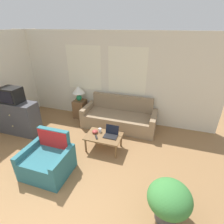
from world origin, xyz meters
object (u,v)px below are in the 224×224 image
television (11,95)px  cup_navy (100,130)px  armchair (49,161)px  coffee_table (104,137)px  laptop (111,134)px  tv_remote (96,137)px  potted_plant (169,200)px  table_lamp (78,91)px  snack_bowl (95,132)px  couch (119,118)px

television → cup_navy: 2.44m
armchair → coffee_table: (0.81, 1.01, 0.07)m
coffee_table → television: bearing=-179.3°
laptop → television: bearing=-178.0°
cup_navy → tv_remote: bearing=-88.7°
cup_navy → potted_plant: (1.65, -1.42, -0.01)m
table_lamp → tv_remote: 1.92m
laptop → table_lamp: bearing=139.6°
armchair → cup_navy: 1.33m
armchair → table_lamp: table_lamp is taller
tv_remote → television: bearing=177.7°
cup_navy → potted_plant: potted_plant is taller
armchair → television: television is taller
cup_navy → snack_bowl: bearing=-142.0°
television → tv_remote: 2.45m
couch → tv_remote: 1.32m
potted_plant → couch: bearing=120.5°
couch → television: size_ratio=4.16×
cup_navy → tv_remote: (0.01, -0.24, -0.04)m
couch → armchair: size_ratio=2.35×
couch → table_lamp: size_ratio=4.45×
armchair → cup_navy: armchair is taller
armchair → snack_bowl: size_ratio=6.33×
armchair → snack_bowl: armchair is taller
armchair → table_lamp: bearing=102.0°
armchair → table_lamp: (-0.50, 2.33, 0.64)m
tv_remote → armchair: bearing=-127.2°
couch → tv_remote: size_ratio=13.97×
table_lamp → coffee_table: 1.93m
armchair → potted_plant: armchair is taller
couch → laptop: couch is taller
cup_navy → snack_bowl: (-0.10, -0.08, -0.01)m
television → potted_plant: television is taller
tv_remote → snack_bowl: bearing=121.9°
coffee_table → potted_plant: 2.00m
armchair → snack_bowl: bearing=61.6°
couch → coffee_table: size_ratio=2.50×
table_lamp → potted_plant: 3.87m
television → coffee_table: bearing=0.7°
tv_remote → potted_plant: 2.03m
armchair → tv_remote: bearing=52.8°
cup_navy → tv_remote: size_ratio=0.67×
coffee_table → potted_plant: (1.52, -1.30, 0.09)m
laptop → cup_navy: laptop is taller
armchair → laptop: 1.46m
television → coffee_table: 2.59m
coffee_table → cup_navy: 0.21m
coffee_table → cup_navy: bearing=138.9°
couch → cup_navy: size_ratio=20.89×
tv_remote → potted_plant: bearing=-35.6°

